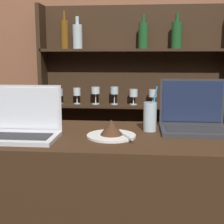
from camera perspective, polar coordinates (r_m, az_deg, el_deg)
back_wall at (r=2.53m, az=2.57°, el=10.77°), size 7.00×0.06×2.70m
back_shelf at (r=2.49m, az=3.81°, el=0.56°), size 1.46×0.18×1.71m
laptop_near at (r=1.45m, az=-16.20°, el=-2.48°), size 0.33×0.21×0.23m
laptop_far at (r=1.57m, az=14.69°, el=-1.30°), size 0.32×0.23×0.25m
cake_plate at (r=1.41m, az=-0.10°, el=-3.44°), size 0.22×0.22×0.08m
water_glass at (r=1.52m, az=6.96°, el=-0.84°), size 0.07×0.06×0.22m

